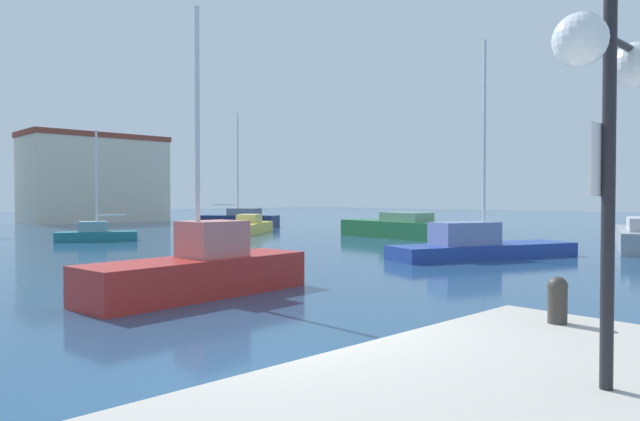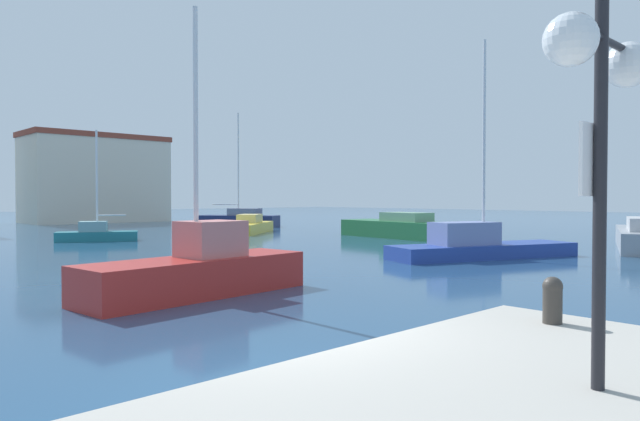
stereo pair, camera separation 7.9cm
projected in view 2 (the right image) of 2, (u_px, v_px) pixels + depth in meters
The scene contains 10 objects.
water at pixel (259, 241), 31.57m from camera, with size 160.00×160.00×0.00m, color navy.
lamppost at pixel (601, 76), 4.38m from camera, with size 1.49×0.38×3.84m.
mooring_bollard at pixel (553, 298), 6.74m from camera, with size 0.23×0.23×0.55m.
sailboat_teal_near_pier at pixel (96, 233), 31.61m from camera, with size 4.34×3.04×6.11m.
motorboat_green_inner_mooring at pixel (403, 228), 34.18m from camera, with size 3.45×8.73×1.52m.
sailboat_navy_behind_lamppost at pixel (239, 219), 47.15m from camera, with size 5.19×6.67×9.33m.
sailboat_blue_far_left at pixel (478, 245), 22.83m from camera, with size 8.19×4.66×8.67m.
sailboat_red_distant_north at pixel (198, 270), 14.14m from camera, with size 6.00×2.30×7.06m.
motorboat_yellow_far_right at pixel (248, 227), 38.89m from camera, with size 6.50×5.83×1.26m.
harbor_office at pixel (96, 179), 55.70m from camera, with size 12.94×6.30×8.45m.
Camera 2 is at (-4.23, -5.21, 2.42)m, focal length 32.25 mm.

